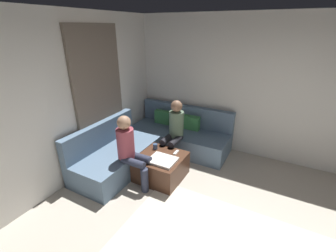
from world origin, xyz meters
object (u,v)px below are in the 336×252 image
Objects in this scene: coffee_mug at (155,146)px; person_on_couch_back at (174,129)px; sectional_couch at (154,143)px; game_remote at (176,152)px; person_on_couch_side at (131,149)px; ottoman at (161,167)px.

person_on_couch_back is at bearing 71.91° from coffee_mug.
sectional_couch is 0.51m from coffee_mug.
person_on_couch_side is at bearing -131.77° from game_remote.
ottoman is at bearing -129.29° from game_remote.
ottoman is 5.07× the size of game_remote.
sectional_couch is at bearing -171.06° from person_on_couch_side.
coffee_mug is (-0.22, 0.18, 0.26)m from ottoman.
game_remote is at bearing 121.69° from person_on_couch_back.
coffee_mug is at bearing 140.71° from ottoman.
sectional_couch is 2.12× the size of person_on_couch_back.
coffee_mug is (0.27, -0.39, 0.19)m from sectional_couch.
person_on_couch_side is at bearing 74.88° from person_on_couch_back.
person_on_couch_back reaches higher than game_remote.
coffee_mug is 0.08× the size of person_on_couch_back.
sectional_couch is 3.36× the size of ottoman.
sectional_couch is at bearing 130.40° from ottoman.
sectional_couch is 17.00× the size of game_remote.
person_on_couch_back and person_on_couch_side have the same top height.
sectional_couch is 26.84× the size of coffee_mug.
person_on_couch_side is (-0.12, -0.54, 0.19)m from coffee_mug.
ottoman is at bearing 96.62° from person_on_couch_back.
ottoman is at bearing 136.81° from person_on_couch_side.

